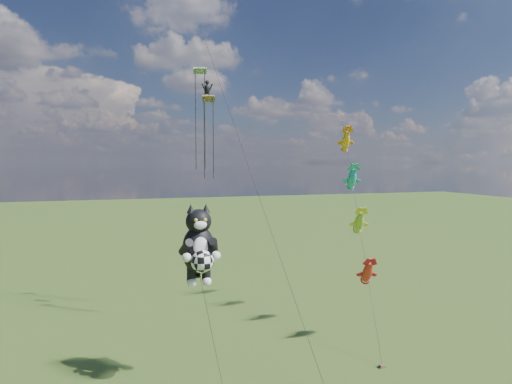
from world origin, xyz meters
name	(u,v)px	position (x,y,z in m)	size (l,w,h in m)	color
cat_kite_rig	(199,246)	(2.65, 2.71, 8.96)	(2.59, 4.15, 11.62)	#503B29
fish_windsock_rig	(355,201)	(17.71, 9.35, 10.87)	(4.98, 15.24, 19.41)	#503B29
parafoil_rig	(209,101)	(5.42, 13.27, 19.55)	(5.60, 16.88, 26.72)	#503B29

